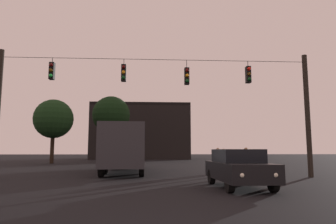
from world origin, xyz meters
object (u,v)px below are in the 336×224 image
city_bus (125,145)px  pedestrian_crossing_left (246,160)px  pedestrian_crossing_right (224,159)px  pedestrian_near_bus (218,160)px  pedestrian_crossing_center (218,160)px  tree_left_silhouette (54,119)px  tree_behind_building (111,115)px  car_near_right (238,167)px

city_bus → pedestrian_crossing_left: city_bus is taller
pedestrian_crossing_right → pedestrian_near_bus: bearing=-116.5°
pedestrian_crossing_center → pedestrian_near_bus: pedestrian_crossing_center is taller
tree_left_silhouette → pedestrian_near_bus: bearing=-47.1°
pedestrian_near_bus → tree_behind_building: bearing=114.9°
car_near_right → pedestrian_crossing_right: bearing=80.4°
city_bus → pedestrian_crossing_center: (5.62, -4.17, -0.96)m
car_near_right → tree_left_silhouette: size_ratio=0.60×
pedestrian_crossing_left → pedestrian_near_bus: size_ratio=1.02×
pedestrian_near_bus → tree_left_silhouette: tree_left_silhouette is taller
city_bus → tree_left_silhouette: bearing=123.9°
pedestrian_crossing_center → pedestrian_crossing_right: 3.28m
pedestrian_near_bus → tree_left_silhouette: 22.81m
pedestrian_near_bus → pedestrian_crossing_center: bearing=-101.9°
pedestrian_near_bus → pedestrian_crossing_left: bearing=-32.0°
pedestrian_crossing_center → car_near_right: bearing=-93.7°
pedestrian_crossing_left → pedestrian_crossing_right: pedestrian_crossing_left is taller
pedestrian_crossing_left → tree_left_silhouette: 24.50m
pedestrian_crossing_left → tree_behind_building: (-10.70, 20.75, 4.97)m
car_near_right → pedestrian_near_bus: bearing=84.3°
pedestrian_crossing_center → tree_left_silhouette: size_ratio=0.22×
pedestrian_crossing_left → pedestrian_near_bus: 1.78m
city_bus → tree_behind_building: (-3.22, 17.27, 4.03)m
city_bus → tree_behind_building: 18.02m
pedestrian_near_bus → pedestrian_crossing_right: bearing=63.5°
pedestrian_crossing_center → pedestrian_crossing_right: bearing=70.9°
car_near_right → pedestrian_crossing_right: size_ratio=2.76×
pedestrian_crossing_left → pedestrian_crossing_center: (-1.86, -0.69, -0.02)m
pedestrian_crossing_right → tree_left_silhouette: bearing=136.9°
city_bus → pedestrian_near_bus: (5.96, -2.54, -0.96)m
pedestrian_crossing_center → tree_behind_building: bearing=112.4°
city_bus → pedestrian_near_bus: city_bus is taller
car_near_right → tree_behind_building: bearing=107.7°
tree_behind_building → city_bus: bearing=-79.4°
car_near_right → tree_left_silhouette: 27.75m
car_near_right → tree_behind_building: 28.38m
pedestrian_crossing_right → pedestrian_near_bus: (-0.73, -1.46, 0.01)m
car_near_right → pedestrian_crossing_right: pedestrian_crossing_right is taller
city_bus → pedestrian_crossing_center: size_ratio=6.88×
pedestrian_near_bus → tree_behind_building: tree_behind_building is taller
pedestrian_crossing_right → tree_left_silhouette: (-16.00, 14.96, 4.14)m
pedestrian_crossing_right → car_near_right: bearing=-99.6°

